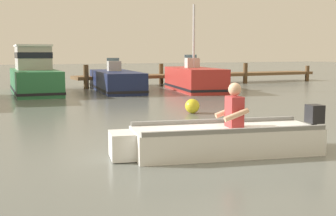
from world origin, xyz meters
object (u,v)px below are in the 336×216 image
Objects in this scene: moored_boat_navy at (116,82)px; mooring_buoy at (192,106)px; moored_boat_green at (34,75)px; moored_boat_red at (194,80)px; rowboat_with_person at (222,139)px.

mooring_buoy is at bearing -93.56° from moored_boat_navy.
moored_boat_red is at bearing -15.56° from moored_boat_green.
mooring_buoy is (2.93, -8.28, -0.56)m from moored_boat_green.
moored_boat_green is 12.51× the size of mooring_buoy.
mooring_buoy is (1.98, 4.57, -0.05)m from rowboat_with_person.
moored_boat_navy is at bearing 78.75° from rowboat_with_person.
mooring_buoy is at bearing -70.52° from moored_boat_green.
moored_boat_navy is 3.48m from moored_boat_red.
moored_boat_navy is 1.08× the size of moored_boat_red.
moored_boat_red reaches higher than mooring_buoy.
moored_boat_green is at bearing 164.44° from moored_boat_red.
moored_boat_green is 0.97× the size of moored_boat_navy.
moored_boat_navy is (3.42, -0.46, -0.34)m from moored_boat_green.
moored_boat_navy is at bearing -7.60° from moored_boat_green.
rowboat_with_person is 0.73× the size of moored_boat_green.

